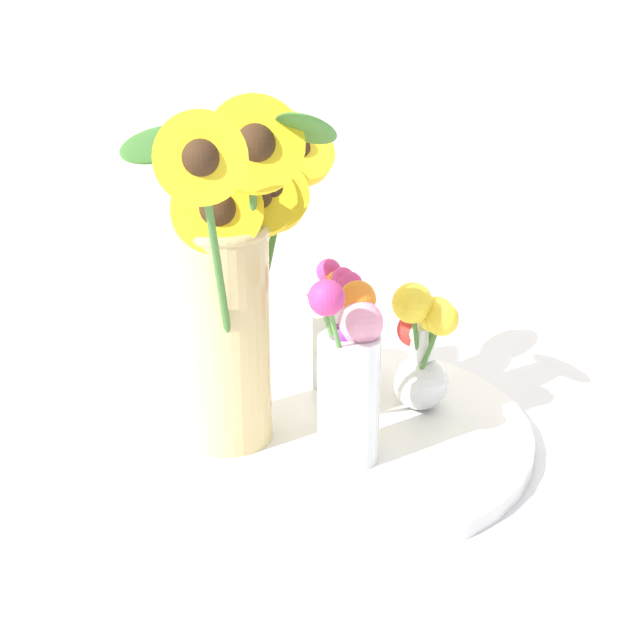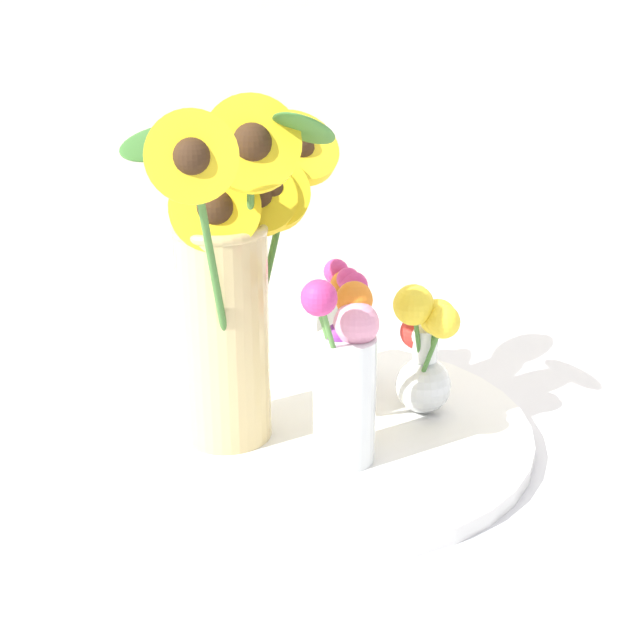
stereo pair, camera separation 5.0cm
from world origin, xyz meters
TOP-DOWN VIEW (x-y plane):
  - ground_plane at (0.00, 0.00)m, footprint 6.00×6.00m
  - serving_tray at (0.02, 0.09)m, footprint 0.45×0.45m
  - mason_jar_sunflowers at (-0.07, 0.08)m, footprint 0.24×0.24m
  - vase_small_center at (0.03, 0.02)m, footprint 0.08×0.09m
  - vase_bulb_right at (0.13, 0.10)m, footprint 0.07×0.08m
  - vase_small_back at (0.06, 0.20)m, footprint 0.08×0.09m

SIDE VIEW (x-z plane):
  - ground_plane at x=0.00m, z-range 0.00..0.00m
  - serving_tray at x=0.02m, z-range 0.00..0.02m
  - vase_small_back at x=0.06m, z-range 0.01..0.16m
  - vase_bulb_right at x=0.13m, z-range 0.02..0.17m
  - vase_small_center at x=0.03m, z-range 0.01..0.21m
  - mason_jar_sunflowers at x=-0.07m, z-range 0.01..0.36m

